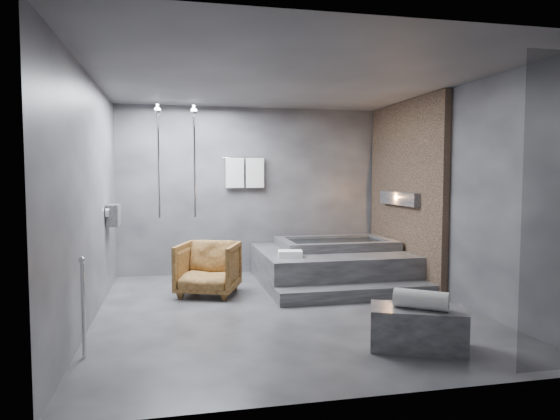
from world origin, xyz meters
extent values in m
plane|color=#2B2C2E|center=(0.00, 0.00, 0.00)|extent=(5.00, 5.00, 0.00)
cube|color=#49494B|center=(0.00, 0.00, 2.80)|extent=(4.50, 5.00, 0.04)
cube|color=#35353A|center=(0.00, 2.50, 1.40)|extent=(4.50, 0.04, 2.80)
cube|color=#35353A|center=(0.00, -2.50, 1.40)|extent=(4.50, 0.04, 2.80)
cube|color=#35353A|center=(-2.25, 0.00, 1.40)|extent=(0.04, 5.00, 2.80)
cube|color=#35353A|center=(2.25, 0.00, 1.40)|extent=(0.04, 5.00, 2.80)
cube|color=#947357|center=(2.19, 1.25, 1.40)|extent=(0.10, 2.40, 2.78)
cube|color=#FF9938|center=(2.11, 1.25, 1.30)|extent=(0.14, 1.20, 0.20)
cube|color=slate|center=(-2.16, 1.40, 1.10)|extent=(0.16, 0.42, 0.30)
imported|color=beige|center=(-2.15, 1.30, 1.05)|extent=(0.08, 0.08, 0.21)
imported|color=beige|center=(-2.15, 1.50, 1.03)|extent=(0.07, 0.07, 0.15)
cylinder|color=silver|center=(-1.00, 2.05, 1.90)|extent=(0.04, 0.04, 1.80)
cylinder|color=silver|center=(-1.55, 2.05, 1.90)|extent=(0.04, 0.04, 1.80)
cylinder|color=silver|center=(-0.15, 2.44, 1.95)|extent=(0.75, 0.02, 0.02)
cube|color=white|center=(-0.32, 2.42, 1.70)|extent=(0.30, 0.06, 0.50)
cube|color=white|center=(0.02, 2.42, 1.70)|extent=(0.30, 0.06, 0.50)
cylinder|color=silver|center=(-2.15, -1.20, 0.45)|extent=(0.04, 0.04, 0.90)
cube|color=black|center=(1.65, -2.45, 1.35)|extent=(0.55, 0.01, 2.60)
cube|color=#303033|center=(1.05, 1.45, 0.25)|extent=(2.20, 2.00, 0.50)
cube|color=#303033|center=(1.05, 0.27, 0.09)|extent=(2.20, 0.36, 0.18)
cube|color=#353538|center=(0.93, -1.60, 0.20)|extent=(1.00, 0.79, 0.40)
imported|color=#472C11|center=(-0.87, 1.00, 0.37)|extent=(1.01, 1.03, 0.73)
cylinder|color=white|center=(0.94, -1.65, 0.49)|extent=(0.51, 0.45, 0.18)
cube|color=white|center=(0.28, 0.93, 0.55)|extent=(0.38, 0.30, 0.09)
camera|label=1|loc=(-1.34, -5.91, 1.66)|focal=32.00mm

